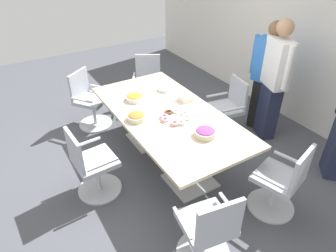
% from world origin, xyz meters
% --- Properties ---
extents(ground_plane, '(10.00, 10.00, 0.01)m').
position_xyz_m(ground_plane, '(0.00, 0.00, -0.01)').
color(ground_plane, '#4C4F56').
extents(back_wall, '(8.00, 0.10, 2.80)m').
position_xyz_m(back_wall, '(0.00, 2.40, 1.40)').
color(back_wall, white).
rests_on(back_wall, ground).
extents(conference_table, '(2.40, 1.20, 0.75)m').
position_xyz_m(conference_table, '(0.00, 0.00, 0.63)').
color(conference_table, '#CCB793').
rests_on(conference_table, ground).
extents(office_chair_0, '(0.62, 0.62, 0.91)m').
position_xyz_m(office_chair_0, '(1.52, -0.49, 0.41)').
color(office_chair_0, silver).
rests_on(office_chair_0, ground).
extents(office_chair_1, '(0.67, 0.67, 0.91)m').
position_xyz_m(office_chair_1, '(1.44, 0.58, 0.41)').
color(office_chair_1, silver).
rests_on(office_chair_1, ground).
extents(office_chair_2, '(0.62, 0.62, 0.91)m').
position_xyz_m(office_chair_2, '(-0.07, 1.10, 0.41)').
color(office_chair_2, silver).
rests_on(office_chair_2, ground).
extents(office_chair_3, '(0.74, 0.74, 0.91)m').
position_xyz_m(office_chair_3, '(-1.51, 0.51, 0.41)').
color(office_chair_3, silver).
rests_on(office_chair_3, ground).
extents(office_chair_4, '(0.75, 0.75, 0.91)m').
position_xyz_m(office_chair_4, '(-1.43, -0.60, 0.41)').
color(office_chair_4, silver).
rests_on(office_chair_4, ground).
extents(office_chair_5, '(0.57, 0.57, 0.91)m').
position_xyz_m(office_chair_5, '(0.08, -1.10, 0.41)').
color(office_chair_5, silver).
rests_on(office_chair_5, ground).
extents(person_standing_0, '(0.61, 0.31, 1.71)m').
position_xyz_m(person_standing_0, '(0.07, 1.69, 0.89)').
color(person_standing_0, black).
rests_on(person_standing_0, ground).
extents(person_standing_1, '(0.60, 0.36, 1.79)m').
position_xyz_m(person_standing_1, '(0.27, 1.60, 0.94)').
color(person_standing_1, '#232842').
rests_on(person_standing_1, ground).
extents(snack_bowl_chips_orange, '(0.25, 0.25, 0.09)m').
position_xyz_m(snack_bowl_chips_orange, '(-0.54, -0.21, 0.79)').
color(snack_bowl_chips_orange, white).
rests_on(snack_bowl_chips_orange, conference_table).
extents(snack_bowl_pretzels, '(0.24, 0.24, 0.09)m').
position_xyz_m(snack_bowl_pretzels, '(-0.07, -0.42, 0.80)').
color(snack_bowl_pretzels, beige).
rests_on(snack_bowl_pretzels, conference_table).
extents(snack_bowl_candy_mix, '(0.25, 0.25, 0.10)m').
position_xyz_m(snack_bowl_candy_mix, '(0.65, 0.10, 0.80)').
color(snack_bowl_candy_mix, beige).
rests_on(snack_bowl_candy_mix, conference_table).
extents(donut_platter, '(0.39, 0.39, 0.04)m').
position_xyz_m(donut_platter, '(0.16, 0.01, 0.77)').
color(donut_platter, white).
rests_on(donut_platter, conference_table).
extents(plate_stack, '(0.22, 0.22, 0.04)m').
position_xyz_m(plate_stack, '(-0.59, 0.31, 0.77)').
color(plate_stack, white).
rests_on(plate_stack, conference_table).
extents(napkin_pile, '(0.17, 0.17, 0.09)m').
position_xyz_m(napkin_pile, '(-0.17, 0.39, 0.79)').
color(napkin_pile, white).
rests_on(napkin_pile, conference_table).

